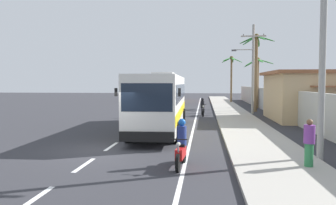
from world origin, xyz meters
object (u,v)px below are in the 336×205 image
coach_bus_foreground (161,100)px  pedestrian_near_kerb (309,142)px  palm_third (231,69)px  utility_pole_mid (252,66)px  coach_bus_far_lane (168,89)px  motorcycle_beside_bus (203,109)px  palm_nearest (257,74)px  motorcycle_trailing (181,147)px  utility_pole_nearest (323,45)px  palm_second (256,60)px

coach_bus_foreground → pedestrian_near_kerb: bearing=-55.8°
coach_bus_foreground → palm_third: palm_third is taller
utility_pole_mid → palm_third: size_ratio=1.23×
coach_bus_foreground → coach_bus_far_lane: (-3.37, 34.15, 0.06)m
coach_bus_foreground → palm_third: bearing=77.2°
motorcycle_beside_bus → palm_third: bearing=78.4°
pedestrian_near_kerb → palm_nearest: bearing=-167.1°
motorcycle_trailing → utility_pole_nearest: (5.05, 1.32, 3.60)m
pedestrian_near_kerb → utility_pole_mid: 20.89m
utility_pole_nearest → palm_third: size_ratio=1.20×
palm_third → palm_second: bearing=-84.9°
motorcycle_beside_bus → utility_pole_nearest: 17.49m
pedestrian_near_kerb → palm_nearest: (2.55, 27.61, 2.99)m
motorcycle_beside_bus → utility_pole_mid: size_ratio=0.24×
coach_bus_foreground → coach_bus_far_lane: 34.32m
motorcycle_beside_bus → palm_nearest: size_ratio=0.34×
coach_bus_far_lane → palm_second: 23.17m
pedestrian_near_kerb → palm_second: size_ratio=0.20×
motorcycle_trailing → utility_pole_nearest: 6.34m
palm_third → coach_bus_far_lane: bearing=150.2°
utility_pole_nearest → palm_third: 36.07m
utility_pole_mid → coach_bus_far_lane: bearing=114.8°
motorcycle_beside_bus → utility_pole_mid: 6.51m
utility_pole_nearest → palm_second: utility_pole_nearest is taller
utility_pole_mid → palm_third: bearing=92.0°
utility_pole_mid → palm_second: size_ratio=1.06×
motorcycle_trailing → pedestrian_near_kerb: size_ratio=1.25×
palm_nearest → pedestrian_near_kerb: bearing=-95.3°
coach_bus_foreground → utility_pole_mid: size_ratio=1.51×
motorcycle_trailing → palm_second: (5.93, 22.94, 4.51)m
motorcycle_trailing → palm_nearest: palm_nearest is taller
coach_bus_far_lane → utility_pole_mid: (10.43, -22.51, 2.53)m
pedestrian_near_kerb → palm_second: bearing=-166.0°
palm_second → pedestrian_near_kerb: bearing=-94.2°
utility_pole_nearest → utility_pole_mid: utility_pole_mid is taller
coach_bus_far_lane → utility_pole_mid: 24.94m
coach_bus_far_lane → palm_second: size_ratio=1.52×
motorcycle_trailing → utility_pole_mid: size_ratio=0.24×
coach_bus_far_lane → pedestrian_near_kerb: (9.43, -43.08, -0.97)m
pedestrian_near_kerb → utility_pole_nearest: bearing=167.9°
palm_second → utility_pole_nearest: bearing=-92.3°
motorcycle_trailing → palm_second: bearing=75.5°
pedestrian_near_kerb → palm_third: (0.41, 37.46, 3.88)m
motorcycle_trailing → utility_pole_mid: (5.23, 20.49, 3.78)m
motorcycle_beside_bus → motorcycle_trailing: size_ratio=1.00×
motorcycle_trailing → palm_third: size_ratio=0.29×
pedestrian_near_kerb → palm_nearest: 27.89m
coach_bus_foreground → utility_pole_nearest: bearing=-47.6°
coach_bus_far_lane → motorcycle_beside_bus: bearing=-76.9°
coach_bus_far_lane → utility_pole_nearest: bearing=-76.2°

